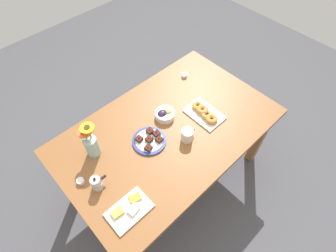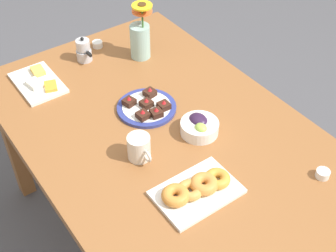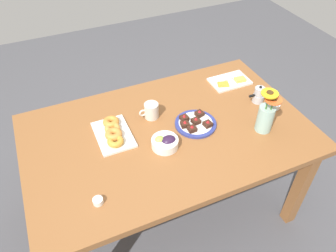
% 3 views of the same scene
% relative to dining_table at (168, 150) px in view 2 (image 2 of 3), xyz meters
% --- Properties ---
extents(ground_plane, '(6.00, 6.00, 0.00)m').
position_rel_dining_table_xyz_m(ground_plane, '(0.00, 0.00, -0.65)').
color(ground_plane, '#4C4C51').
extents(dining_table, '(1.60, 1.00, 0.74)m').
position_rel_dining_table_xyz_m(dining_table, '(0.00, 0.00, 0.00)').
color(dining_table, brown).
rests_on(dining_table, ground_plane).
extents(coffee_mug, '(0.12, 0.08, 0.09)m').
position_rel_dining_table_xyz_m(coffee_mug, '(0.04, -0.15, 0.13)').
color(coffee_mug, beige).
rests_on(coffee_mug, dining_table).
extents(grape_bowl, '(0.15, 0.15, 0.07)m').
position_rel_dining_table_xyz_m(grape_bowl, '(0.06, 0.10, 0.12)').
color(grape_bowl, white).
rests_on(grape_bowl, dining_table).
extents(cheese_platter, '(0.26, 0.17, 0.03)m').
position_rel_dining_table_xyz_m(cheese_platter, '(-0.57, -0.27, 0.10)').
color(cheese_platter, white).
rests_on(cheese_platter, dining_table).
extents(croissant_platter, '(0.19, 0.28, 0.05)m').
position_rel_dining_table_xyz_m(croissant_platter, '(0.29, -0.09, 0.11)').
color(croissant_platter, white).
rests_on(croissant_platter, dining_table).
extents(jam_cup_honey, '(0.05, 0.05, 0.03)m').
position_rel_dining_table_xyz_m(jam_cup_honey, '(0.48, 0.31, 0.10)').
color(jam_cup_honey, white).
rests_on(jam_cup_honey, dining_table).
extents(jam_cup_berry, '(0.05, 0.05, 0.03)m').
position_rel_dining_table_xyz_m(jam_cup_berry, '(-0.69, 0.08, 0.10)').
color(jam_cup_berry, white).
rests_on(jam_cup_berry, dining_table).
extents(dessert_plate, '(0.24, 0.24, 0.05)m').
position_rel_dining_table_xyz_m(dessert_plate, '(-0.17, 0.01, 0.10)').
color(dessert_plate, navy).
rests_on(dessert_plate, dining_table).
extents(flower_vase, '(0.11, 0.11, 0.27)m').
position_rel_dining_table_xyz_m(flower_vase, '(-0.50, 0.20, 0.18)').
color(flower_vase, '#99C1B7').
rests_on(flower_vase, dining_table).
extents(moka_pot, '(0.11, 0.07, 0.12)m').
position_rel_dining_table_xyz_m(moka_pot, '(-0.62, -0.02, 0.13)').
color(moka_pot, '#B7B7BC').
rests_on(moka_pot, dining_table).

